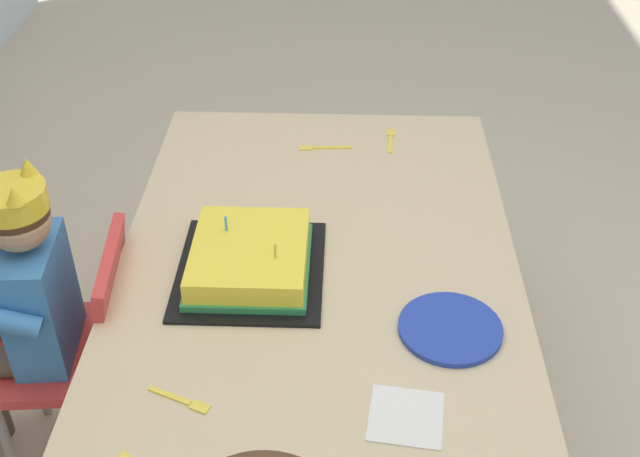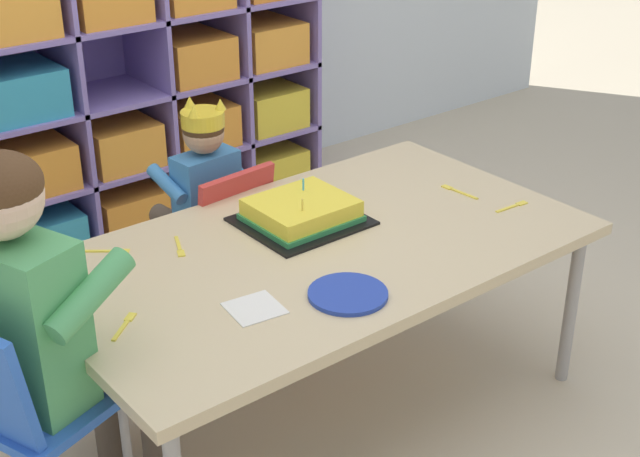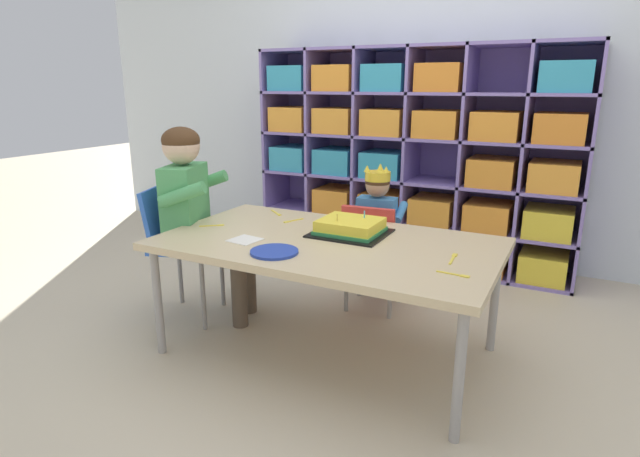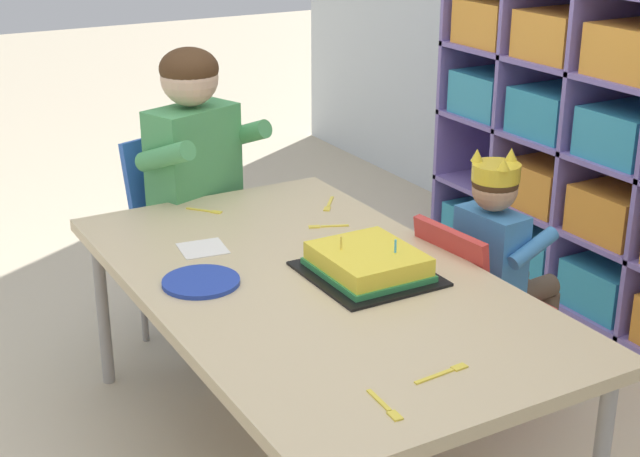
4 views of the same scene
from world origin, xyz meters
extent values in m
plane|color=beige|center=(0.00, 0.00, 0.00)|extent=(16.00, 16.00, 0.00)
cube|color=#7F6BB2|center=(-0.08, 1.66, 0.75)|extent=(2.23, 0.01, 1.49)
cube|color=#7F6BB2|center=(-0.08, 1.47, 0.75)|extent=(0.02, 0.39, 1.49)
cube|color=#7F6BB2|center=(0.29, 1.47, 0.75)|extent=(0.02, 0.39, 1.49)
cube|color=#7F6BB2|center=(0.66, 1.47, 0.75)|extent=(0.02, 0.39, 1.49)
cube|color=#7F6BB2|center=(1.03, 1.47, 0.75)|extent=(0.02, 0.39, 1.49)
cube|color=#7F6BB2|center=(-0.08, 1.47, 0.01)|extent=(2.23, 0.39, 0.02)
cube|color=#7F6BB2|center=(-0.08, 1.47, 0.30)|extent=(2.23, 0.39, 0.02)
cube|color=#7F6BB2|center=(-0.08, 1.47, 0.60)|extent=(2.23, 0.39, 0.02)
cube|color=#7F6BB2|center=(-0.08, 1.47, 0.89)|extent=(2.23, 0.39, 0.02)
cube|color=teal|center=(-0.26, 1.45, 0.11)|extent=(0.29, 0.32, 0.18)
cube|color=orange|center=(0.11, 1.45, 0.11)|extent=(0.29, 0.32, 0.18)
cube|color=orange|center=(0.48, 1.45, 0.11)|extent=(0.29, 0.32, 0.18)
cube|color=yellow|center=(0.85, 1.45, 0.11)|extent=(0.29, 0.32, 0.18)
cube|color=orange|center=(-0.26, 1.45, 0.40)|extent=(0.29, 0.32, 0.18)
cube|color=orange|center=(0.11, 1.45, 0.40)|extent=(0.29, 0.32, 0.18)
cube|color=orange|center=(0.48, 1.45, 0.40)|extent=(0.29, 0.32, 0.18)
cube|color=yellow|center=(0.85, 1.45, 0.40)|extent=(0.29, 0.32, 0.18)
cube|color=teal|center=(-0.26, 1.45, 0.70)|extent=(0.29, 0.32, 0.18)
cube|color=orange|center=(0.48, 1.45, 0.70)|extent=(0.29, 0.32, 0.18)
cube|color=orange|center=(0.85, 1.45, 0.70)|extent=(0.29, 0.32, 0.18)
cube|color=orange|center=(-0.26, 1.45, 0.99)|extent=(0.29, 0.32, 0.18)
cube|color=#D1B789|center=(0.00, 0.00, 0.54)|extent=(1.52, 0.87, 0.03)
cylinder|color=#9E9993|center=(0.70, -0.37, 0.26)|extent=(0.04, 0.04, 0.52)
cylinder|color=#9E9993|center=(-0.70, 0.37, 0.26)|extent=(0.04, 0.04, 0.52)
cylinder|color=#9E9993|center=(0.70, 0.37, 0.26)|extent=(0.04, 0.04, 0.52)
cube|color=red|center=(0.01, 0.59, 0.34)|extent=(0.34, 0.32, 0.03)
cube|color=red|center=(0.02, 0.45, 0.49)|extent=(0.29, 0.09, 0.27)
cylinder|color=gray|center=(0.12, 0.72, 0.17)|extent=(0.02, 0.02, 0.33)
cylinder|color=gray|center=(-0.13, 0.69, 0.17)|extent=(0.02, 0.02, 0.33)
cylinder|color=gray|center=(0.14, 0.48, 0.17)|extent=(0.02, 0.02, 0.33)
cylinder|color=gray|center=(-0.11, 0.46, 0.17)|extent=(0.02, 0.02, 0.33)
cube|color=#3D7FBC|center=(0.01, 0.60, 0.50)|extent=(0.22, 0.13, 0.29)
sphere|color=tan|center=(0.01, 0.60, 0.71)|extent=(0.13, 0.13, 0.13)
ellipsoid|color=#472D19|center=(0.01, 0.60, 0.73)|extent=(0.14, 0.14, 0.10)
cylinder|color=yellow|center=(0.01, 0.60, 0.76)|extent=(0.14, 0.14, 0.05)
cone|color=yellow|center=(0.00, 0.66, 0.81)|extent=(0.04, 0.04, 0.04)
cone|color=yellow|center=(0.06, 0.57, 0.81)|extent=(0.04, 0.04, 0.04)
cone|color=yellow|center=(-0.04, 0.57, 0.81)|extent=(0.04, 0.04, 0.04)
cylinder|color=brown|center=(0.06, 0.71, 0.38)|extent=(0.09, 0.22, 0.07)
cylinder|color=brown|center=(-0.06, 0.70, 0.38)|extent=(0.09, 0.22, 0.07)
cylinder|color=brown|center=(0.05, 0.81, 0.18)|extent=(0.06, 0.06, 0.35)
cylinder|color=brown|center=(-0.07, 0.80, 0.18)|extent=(0.06, 0.06, 0.35)
cylinder|color=#3D7FBC|center=(0.13, 0.65, 0.56)|extent=(0.06, 0.18, 0.10)
cylinder|color=#3D7FBC|center=(-0.12, 0.63, 0.56)|extent=(0.06, 0.18, 0.10)
cube|color=blue|center=(-0.85, 0.02, 0.41)|extent=(0.42, 0.45, 0.03)
cylinder|color=gray|center=(-0.78, 0.21, 0.20)|extent=(0.02, 0.02, 0.40)
cube|color=#4C9E5B|center=(-0.85, 0.02, 0.63)|extent=(0.25, 0.34, 0.42)
cylinder|color=brown|center=(-0.67, -0.02, 0.45)|extent=(0.32, 0.19, 0.10)
cylinder|color=brown|center=(-0.73, 0.15, 0.45)|extent=(0.32, 0.19, 0.10)
cylinder|color=brown|center=(-0.53, 0.03, 0.21)|extent=(0.08, 0.08, 0.42)
cylinder|color=brown|center=(-0.59, 0.20, 0.21)|extent=(0.08, 0.08, 0.42)
cylinder|color=#4C9E5B|center=(-0.73, -0.12, 0.72)|extent=(0.25, 0.14, 0.14)
cube|color=black|center=(0.05, 0.14, 0.56)|extent=(0.34, 0.31, 0.01)
cube|color=yellow|center=(0.05, 0.14, 0.60)|extent=(0.28, 0.24, 0.06)
cube|color=#338E4C|center=(0.05, 0.14, 0.57)|extent=(0.29, 0.25, 0.02)
cylinder|color=#4CB2E5|center=(0.10, 0.19, 0.65)|extent=(0.01, 0.01, 0.04)
cylinder|color=#EFCC4C|center=(0.01, 0.08, 0.65)|extent=(0.01, 0.01, 0.04)
cylinder|color=#233DA3|center=(-0.12, -0.27, 0.56)|extent=(0.20, 0.20, 0.01)
cube|color=white|center=(-0.34, -0.17, 0.56)|extent=(0.14, 0.14, 0.00)
cube|color=yellow|center=(-0.30, 0.25, 0.56)|extent=(0.04, 0.08, 0.00)
cube|color=yellow|center=(-0.33, 0.19, 0.56)|extent=(0.03, 0.04, 0.00)
cube|color=yellow|center=(-0.50, 0.35, 0.56)|extent=(0.08, 0.07, 0.00)
cube|color=yellow|center=(-0.45, 0.30, 0.56)|extent=(0.04, 0.04, 0.00)
cube|color=yellow|center=(-0.64, -0.06, 0.56)|extent=(0.07, 0.06, 0.00)
cube|color=yellow|center=(-0.59, -0.02, 0.56)|extent=(0.04, 0.04, 0.00)
cube|color=yellow|center=(0.57, -0.02, 0.56)|extent=(0.02, 0.10, 0.00)
cube|color=yellow|center=(0.57, 0.05, 0.56)|extent=(0.02, 0.04, 0.00)
cube|color=yellow|center=(0.59, -0.18, 0.56)|extent=(0.09, 0.02, 0.00)
cube|color=yellow|center=(0.66, -0.18, 0.56)|extent=(0.04, 0.02, 0.00)
camera|label=1|loc=(-1.26, -0.05, 1.64)|focal=44.79mm
camera|label=2|loc=(-1.40, -1.76, 1.73)|focal=50.83mm
camera|label=3|loc=(0.99, -2.01, 1.24)|focal=28.86mm
camera|label=4|loc=(1.94, -1.08, 1.56)|focal=51.88mm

